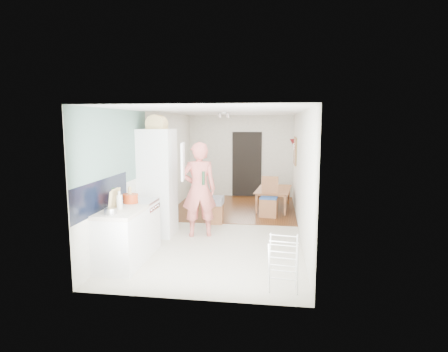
% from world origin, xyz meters
% --- Properties ---
extents(room_shell, '(3.20, 7.00, 2.50)m').
position_xyz_m(room_shell, '(0.00, 0.00, 1.25)').
color(room_shell, white).
rests_on(room_shell, ground).
extents(floor, '(3.20, 7.00, 0.01)m').
position_xyz_m(floor, '(0.00, 0.00, 0.00)').
color(floor, beige).
rests_on(floor, ground).
extents(wood_floor_overlay, '(3.20, 3.30, 0.01)m').
position_xyz_m(wood_floor_overlay, '(0.00, 1.85, 0.01)').
color(wood_floor_overlay, '#603413').
rests_on(wood_floor_overlay, room_shell).
extents(sage_wall_panel, '(0.02, 3.00, 1.30)m').
position_xyz_m(sage_wall_panel, '(-1.59, -2.00, 1.85)').
color(sage_wall_panel, slate).
rests_on(sage_wall_panel, room_shell).
extents(tile_splashback, '(0.02, 1.90, 0.50)m').
position_xyz_m(tile_splashback, '(-1.59, -2.55, 1.15)').
color(tile_splashback, black).
rests_on(tile_splashback, room_shell).
extents(doorway_recess, '(0.90, 0.04, 2.00)m').
position_xyz_m(doorway_recess, '(0.20, 3.48, 1.00)').
color(doorway_recess, black).
rests_on(doorway_recess, room_shell).
extents(base_cabinet, '(0.60, 0.90, 0.86)m').
position_xyz_m(base_cabinet, '(-1.30, -2.55, 0.43)').
color(base_cabinet, white).
rests_on(base_cabinet, room_shell).
extents(worktop, '(0.62, 0.92, 0.06)m').
position_xyz_m(worktop, '(-1.30, -2.55, 0.89)').
color(worktop, beige).
rests_on(worktop, room_shell).
extents(range_cooker, '(0.60, 0.60, 0.88)m').
position_xyz_m(range_cooker, '(-1.30, -1.80, 0.44)').
color(range_cooker, white).
rests_on(range_cooker, room_shell).
extents(cooker_top, '(0.60, 0.60, 0.04)m').
position_xyz_m(cooker_top, '(-1.30, -1.80, 0.90)').
color(cooker_top, silver).
rests_on(cooker_top, room_shell).
extents(fridge_housing, '(0.66, 0.66, 2.15)m').
position_xyz_m(fridge_housing, '(-1.27, -0.78, 1.07)').
color(fridge_housing, white).
rests_on(fridge_housing, room_shell).
extents(fridge_door, '(0.14, 0.56, 0.70)m').
position_xyz_m(fridge_door, '(-0.66, -1.08, 1.55)').
color(fridge_door, white).
rests_on(fridge_door, room_shell).
extents(fridge_interior, '(0.02, 0.52, 0.66)m').
position_xyz_m(fridge_interior, '(-0.96, -0.78, 1.55)').
color(fridge_interior, white).
rests_on(fridge_interior, room_shell).
extents(pinboard, '(0.03, 0.90, 0.70)m').
position_xyz_m(pinboard, '(1.58, 1.90, 1.55)').
color(pinboard, tan).
rests_on(pinboard, room_shell).
extents(pinboard_frame, '(0.00, 0.94, 0.74)m').
position_xyz_m(pinboard_frame, '(1.57, 1.90, 1.55)').
color(pinboard_frame, '#A66334').
rests_on(pinboard_frame, room_shell).
extents(wall_sconce, '(0.18, 0.18, 0.16)m').
position_xyz_m(wall_sconce, '(1.54, 2.55, 1.75)').
color(wall_sconce, maroon).
rests_on(wall_sconce, room_shell).
extents(person, '(0.93, 0.74, 2.24)m').
position_xyz_m(person, '(-0.42, -0.75, 1.12)').
color(person, '#D5685E').
rests_on(person, floor).
extents(dining_table, '(0.85, 1.38, 0.46)m').
position_xyz_m(dining_table, '(1.07, 1.88, 0.23)').
color(dining_table, '#A66334').
rests_on(dining_table, floor).
extents(dining_chair, '(0.45, 0.45, 0.97)m').
position_xyz_m(dining_chair, '(0.93, 0.99, 0.49)').
color(dining_chair, '#A66334').
rests_on(dining_chair, floor).
extents(stool, '(0.35, 0.35, 0.44)m').
position_xyz_m(stool, '(-0.25, 0.24, 0.22)').
color(stool, '#A66334').
rests_on(stool, floor).
extents(grey_drape, '(0.41, 0.41, 0.18)m').
position_xyz_m(grey_drape, '(-0.28, 0.23, 0.53)').
color(grey_drape, gray).
rests_on(grey_drape, stool).
extents(drying_rack, '(0.43, 0.40, 0.75)m').
position_xyz_m(drying_rack, '(1.21, -3.08, 0.38)').
color(drying_rack, white).
rests_on(drying_rack, floor).
extents(bread_bin, '(0.42, 0.40, 0.20)m').
position_xyz_m(bread_bin, '(-1.25, -0.80, 2.25)').
color(bread_bin, tan).
rests_on(bread_bin, fridge_housing).
extents(red_casserole, '(0.29, 0.29, 0.15)m').
position_xyz_m(red_casserole, '(-1.34, -2.02, 1.00)').
color(red_casserole, '#C33D15').
rests_on(red_casserole, cooker_top).
extents(steel_pan, '(0.21, 0.21, 0.09)m').
position_xyz_m(steel_pan, '(-1.34, -2.81, 0.97)').
color(steel_pan, silver).
rests_on(steel_pan, worktop).
extents(held_bottle, '(0.06, 0.06, 0.27)m').
position_xyz_m(held_bottle, '(-0.30, -0.93, 1.21)').
color(held_bottle, '#1D4125').
rests_on(held_bottle, person).
extents(bottle_a, '(0.06, 0.06, 0.27)m').
position_xyz_m(bottle_a, '(-1.41, -2.44, 1.05)').
color(bottle_a, '#1D4125').
rests_on(bottle_a, worktop).
extents(bottle_b, '(0.08, 0.08, 0.27)m').
position_xyz_m(bottle_b, '(-1.44, -2.47, 1.06)').
color(bottle_b, '#1D4125').
rests_on(bottle_b, worktop).
extents(bottle_c, '(0.12, 0.12, 0.23)m').
position_xyz_m(bottle_c, '(-1.34, -2.48, 1.04)').
color(bottle_c, silver).
rests_on(bottle_c, worktop).
extents(pepper_mill_front, '(0.08, 0.08, 0.22)m').
position_xyz_m(pepper_mill_front, '(-1.35, -2.02, 1.03)').
color(pepper_mill_front, tan).
rests_on(pepper_mill_front, worktop).
extents(pepper_mill_back, '(0.06, 0.06, 0.20)m').
position_xyz_m(pepper_mill_back, '(-1.36, -2.02, 1.02)').
color(pepper_mill_back, tan).
rests_on(pepper_mill_back, worktop).
extents(chopping_boards, '(0.11, 0.25, 0.34)m').
position_xyz_m(chopping_boards, '(-1.38, -2.58, 1.09)').
color(chopping_boards, tan).
rests_on(chopping_boards, worktop).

